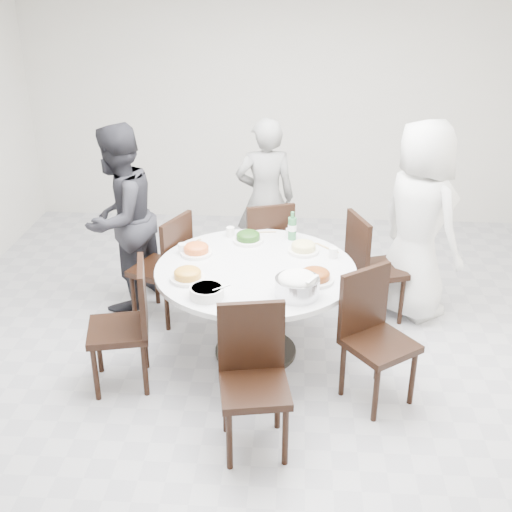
# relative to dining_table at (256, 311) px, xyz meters

# --- Properties ---
(floor) EXTENTS (6.00, 6.00, 0.01)m
(floor) POSITION_rel_dining_table_xyz_m (0.22, -0.09, -0.38)
(floor) COLOR #AEAEB3
(floor) RESTS_ON ground
(wall_back) EXTENTS (6.00, 0.01, 2.80)m
(wall_back) POSITION_rel_dining_table_xyz_m (0.22, 2.91, 1.02)
(wall_back) COLOR silver
(wall_back) RESTS_ON ground
(dining_table) EXTENTS (1.50, 1.50, 0.75)m
(dining_table) POSITION_rel_dining_table_xyz_m (0.00, 0.00, 0.00)
(dining_table) COLOR silver
(dining_table) RESTS_ON floor
(chair_ne) EXTENTS (0.54, 0.54, 0.95)m
(chair_ne) POSITION_rel_dining_table_xyz_m (0.98, 0.62, 0.10)
(chair_ne) COLOR black
(chair_ne) RESTS_ON floor
(chair_n) EXTENTS (0.53, 0.53, 0.95)m
(chair_n) POSITION_rel_dining_table_xyz_m (0.02, 0.96, 0.10)
(chair_n) COLOR black
(chair_n) RESTS_ON floor
(chair_nw) EXTENTS (0.55, 0.55, 0.95)m
(chair_nw) POSITION_rel_dining_table_xyz_m (-0.85, 0.52, 0.10)
(chair_nw) COLOR black
(chair_nw) RESTS_ON floor
(chair_sw) EXTENTS (0.50, 0.50, 0.95)m
(chair_sw) POSITION_rel_dining_table_xyz_m (-0.94, -0.46, 0.10)
(chair_sw) COLOR black
(chair_sw) RESTS_ON floor
(chair_s) EXTENTS (0.49, 0.49, 0.95)m
(chair_s) POSITION_rel_dining_table_xyz_m (0.06, -1.08, 0.10)
(chair_s) COLOR black
(chair_s) RESTS_ON floor
(chair_se) EXTENTS (0.59, 0.59, 0.95)m
(chair_se) POSITION_rel_dining_table_xyz_m (0.89, -0.53, 0.10)
(chair_se) COLOR black
(chair_se) RESTS_ON floor
(diner_right) EXTENTS (0.92, 0.99, 1.71)m
(diner_right) POSITION_rel_dining_table_xyz_m (1.31, 0.75, 0.48)
(diner_right) COLOR silver
(diner_right) RESTS_ON floor
(diner_middle) EXTENTS (0.61, 0.45, 1.54)m
(diner_middle) POSITION_rel_dining_table_xyz_m (-0.00, 1.43, 0.40)
(diner_middle) COLOR black
(diner_middle) RESTS_ON floor
(diner_left) EXTENTS (0.86, 0.96, 1.63)m
(diner_left) POSITION_rel_dining_table_xyz_m (-1.21, 0.74, 0.44)
(diner_left) COLOR black
(diner_left) RESTS_ON floor
(dish_greens) EXTENTS (0.24, 0.24, 0.06)m
(dish_greens) POSITION_rel_dining_table_xyz_m (-0.09, 0.46, 0.41)
(dish_greens) COLOR white
(dish_greens) RESTS_ON dining_table
(dish_pale) EXTENTS (0.24, 0.24, 0.07)m
(dish_pale) POSITION_rel_dining_table_xyz_m (0.35, 0.29, 0.41)
(dish_pale) COLOR white
(dish_pale) RESTS_ON dining_table
(dish_orange) EXTENTS (0.25, 0.25, 0.07)m
(dish_orange) POSITION_rel_dining_table_xyz_m (-0.47, 0.20, 0.41)
(dish_orange) COLOR white
(dish_orange) RESTS_ON dining_table
(dish_redbrown) EXTENTS (0.27, 0.27, 0.07)m
(dish_redbrown) POSITION_rel_dining_table_xyz_m (0.44, -0.20, 0.41)
(dish_redbrown) COLOR white
(dish_redbrown) RESTS_ON dining_table
(dish_tofu) EXTENTS (0.25, 0.25, 0.07)m
(dish_tofu) POSITION_rel_dining_table_xyz_m (-0.47, -0.24, 0.41)
(dish_tofu) COLOR white
(dish_tofu) RESTS_ON dining_table
(rice_bowl) EXTENTS (0.31, 0.31, 0.13)m
(rice_bowl) POSITION_rel_dining_table_xyz_m (0.31, -0.42, 0.44)
(rice_bowl) COLOR silver
(rice_bowl) RESTS_ON dining_table
(soup_bowl) EXTENTS (0.24, 0.24, 0.07)m
(soup_bowl) POSITION_rel_dining_table_xyz_m (-0.30, -0.47, 0.41)
(soup_bowl) COLOR white
(soup_bowl) RESTS_ON dining_table
(beverage_bottle) EXTENTS (0.07, 0.07, 0.24)m
(beverage_bottle) POSITION_rel_dining_table_xyz_m (0.26, 0.54, 0.49)
(beverage_bottle) COLOR #2B6D3D
(beverage_bottle) RESTS_ON dining_table
(tea_cups) EXTENTS (0.07, 0.07, 0.08)m
(tea_cups) POSITION_rel_dining_table_xyz_m (-0.03, 0.61, 0.42)
(tea_cups) COLOR white
(tea_cups) RESTS_ON dining_table
(chopsticks) EXTENTS (0.24, 0.04, 0.01)m
(chopsticks) POSITION_rel_dining_table_xyz_m (0.01, 0.66, 0.38)
(chopsticks) COLOR tan
(chopsticks) RESTS_ON dining_table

